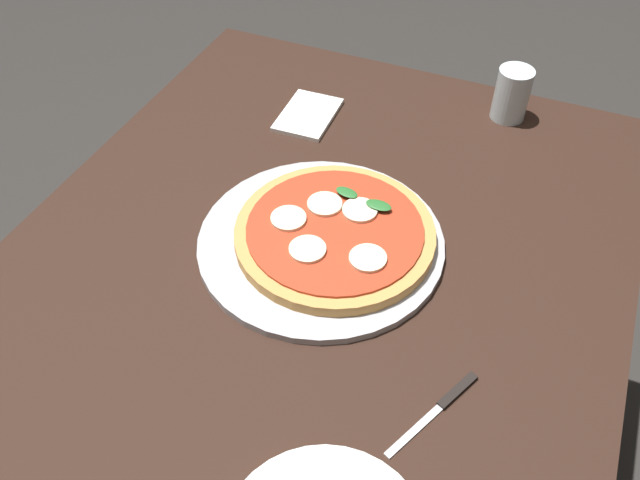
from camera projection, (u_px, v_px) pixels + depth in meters
name	position (u px, v px, depth m)	size (l,w,h in m)	color
dining_table	(311.00, 316.00, 1.04)	(1.11, 0.87, 0.76)	black
serving_tray	(320.00, 242.00, 0.97)	(0.36, 0.36, 0.01)	#B2B2B7
pizza	(335.00, 233.00, 0.96)	(0.29, 0.29, 0.03)	tan
napkin	(308.00, 115.00, 1.20)	(0.13, 0.09, 0.01)	white
knife	(444.00, 403.00, 0.79)	(0.15, 0.07, 0.01)	black
glass_cup	(512.00, 94.00, 1.17)	(0.06, 0.06, 0.09)	silver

